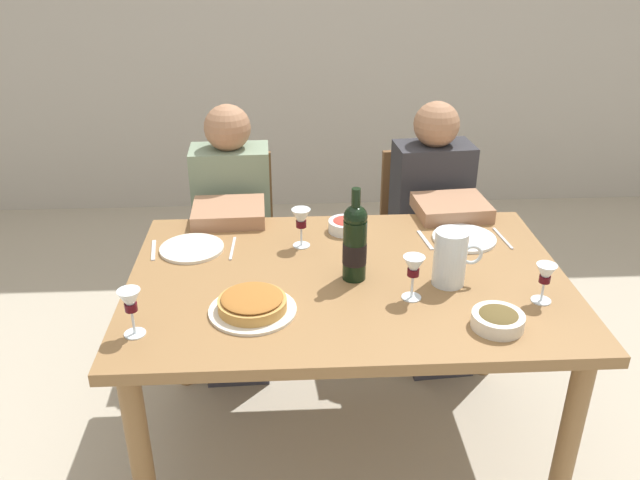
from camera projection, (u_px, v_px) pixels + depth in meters
name	position (u px, v px, depth m)	size (l,w,h in m)	color
ground_plane	(344.00, 443.00, 2.57)	(8.00, 8.00, 0.00)	#B2A893
dining_table	(347.00, 299.00, 2.27)	(1.50, 1.00, 0.76)	olive
wine_bottle	(355.00, 242.00, 2.16)	(0.08, 0.08, 0.33)	black
water_pitcher	(450.00, 261.00, 2.15)	(0.16, 0.11, 0.19)	silver
baked_tart	(252.00, 304.00, 2.02)	(0.28, 0.28, 0.06)	silver
salad_bowl	(346.00, 225.00, 2.53)	(0.13, 0.13, 0.05)	silver
olive_bowl	(498.00, 319.00, 1.94)	(0.16, 0.16, 0.05)	silver
wine_glass_left_diner	(130.00, 303.00, 1.87)	(0.07, 0.07, 0.15)	silver
wine_glass_right_diner	(545.00, 276.00, 2.04)	(0.07, 0.07, 0.13)	silver
wine_glass_centre	(301.00, 220.00, 2.38)	(0.07, 0.07, 0.15)	silver
wine_glass_spare	(413.00, 269.00, 2.05)	(0.07, 0.07, 0.15)	silver
dinner_plate_left_setting	(192.00, 248.00, 2.40)	(0.24, 0.24, 0.01)	silver
dinner_plate_right_setting	(464.00, 238.00, 2.47)	(0.24, 0.24, 0.01)	silver
fork_left_setting	(154.00, 250.00, 2.39)	(0.16, 0.01, 0.01)	silver
knife_left_setting	(233.00, 248.00, 2.41)	(0.18, 0.01, 0.01)	silver
knife_right_setting	(503.00, 238.00, 2.48)	(0.18, 0.01, 0.01)	silver
spoon_right_setting	(425.00, 240.00, 2.47)	(0.16, 0.01, 0.01)	silver
chair_left	(236.00, 234.00, 3.12)	(0.41, 0.41, 0.87)	brown
diner_left	(233.00, 233.00, 2.85)	(0.35, 0.51, 1.16)	gray
chair_right	(421.00, 230.00, 3.16)	(0.43, 0.43, 0.87)	brown
diner_right	(436.00, 228.00, 2.90)	(0.36, 0.52, 1.16)	#2D2D33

